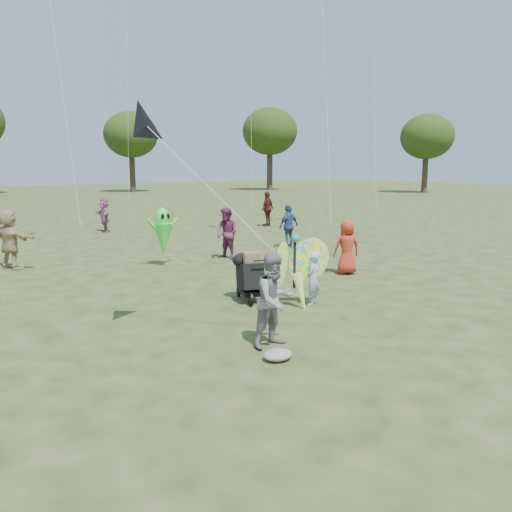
% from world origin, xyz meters
% --- Properties ---
extents(ground, '(160.00, 160.00, 0.00)m').
position_xyz_m(ground, '(0.00, 0.00, 0.00)').
color(ground, '#51592B').
rests_on(ground, ground).
extents(child_girl, '(0.49, 0.44, 1.13)m').
position_xyz_m(child_girl, '(0.90, 0.96, 0.57)').
color(child_girl, '#93A5D1').
rests_on(child_girl, ground).
extents(adult_man, '(0.78, 0.62, 1.56)m').
position_xyz_m(adult_man, '(-1.32, -0.49, 0.78)').
color(adult_man, gray).
rests_on(adult_man, ground).
extents(grey_bag, '(0.48, 0.39, 0.15)m').
position_xyz_m(grey_bag, '(-1.66, -0.99, 0.08)').
color(grey_bag, gray).
rests_on(grey_bag, ground).
extents(crowd_a, '(0.85, 0.73, 1.48)m').
position_xyz_m(crowd_a, '(3.80, 2.68, 0.74)').
color(crowd_a, '#B1311C').
rests_on(crowd_a, ground).
extents(crowd_c, '(0.95, 0.47, 1.56)m').
position_xyz_m(crowd_c, '(5.56, 7.16, 0.78)').
color(crowd_c, '#2F4D81').
rests_on(crowd_c, ground).
extents(crowd_d, '(1.17, 1.67, 1.74)m').
position_xyz_m(crowd_d, '(-3.41, 8.99, 0.87)').
color(crowd_d, tan).
rests_on(crowd_d, ground).
extents(crowd_e, '(0.79, 0.92, 1.64)m').
position_xyz_m(crowd_e, '(2.45, 6.55, 0.82)').
color(crowd_e, '#712550').
rests_on(crowd_e, ground).
extents(crowd_h, '(1.09, 0.79, 1.71)m').
position_xyz_m(crowd_h, '(9.09, 12.89, 0.86)').
color(crowd_h, '#451B17').
rests_on(crowd_h, ground).
extents(crowd_j, '(0.56, 1.46, 1.54)m').
position_xyz_m(crowd_j, '(1.79, 15.57, 0.77)').
color(crowd_j, '#A65E83').
rests_on(crowd_j, ground).
extents(jogging_stroller, '(0.75, 1.14, 1.09)m').
position_xyz_m(jogging_stroller, '(0.02, 2.05, 0.61)').
color(jogging_stroller, black).
rests_on(jogging_stroller, ground).
extents(butterfly_kite, '(1.74, 0.75, 1.74)m').
position_xyz_m(butterfly_kite, '(0.50, 1.01, 0.77)').
color(butterfly_kite, '#EF4325').
rests_on(butterfly_kite, ground).
extents(delta_kite_rig, '(2.33, 1.66, 2.72)m').
position_xyz_m(delta_kite_rig, '(-2.78, 0.93, 3.54)').
color(delta_kite_rig, black).
rests_on(delta_kite_rig, ground).
extents(alien_kite, '(1.12, 0.69, 1.74)m').
position_xyz_m(alien_kite, '(0.30, 6.72, 0.97)').
color(alien_kite, '#3EE736').
rests_on(alien_kite, ground).
extents(tree_line, '(91.78, 33.60, 10.79)m').
position_xyz_m(tree_line, '(3.67, 44.99, 6.86)').
color(tree_line, '#3A2D21').
rests_on(tree_line, ground).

